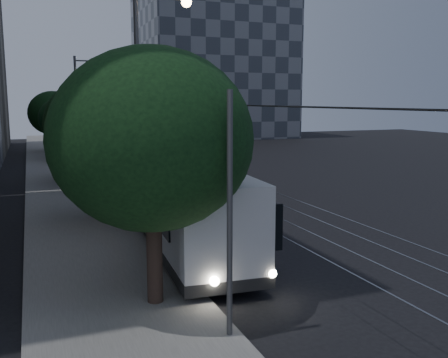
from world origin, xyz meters
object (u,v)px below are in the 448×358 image
Objects in this scene: car_white_b at (106,162)px; car_white_d at (98,147)px; streetlamp_near at (148,89)px; pickup_silver at (143,175)px; trolleybus at (179,200)px; streetlamp_far at (82,102)px; car_white_c at (95,155)px; car_white_a at (105,167)px.

car_white_d is (0.99, 12.52, 0.14)m from car_white_b.
car_white_b is at bearing 87.09° from streetlamp_near.
car_white_b is at bearing -118.02° from car_white_d.
streetlamp_near is (-2.08, -11.17, 5.40)m from pickup_silver.
trolleybus is at bearing -76.92° from pickup_silver.
streetlamp_near is 1.12× the size of streetlamp_far.
pickup_silver is at bearing -107.12° from car_white_c.
car_white_c is at bearing -122.59° from car_white_d.
car_white_c is 25.98m from streetlamp_near.
car_white_c is at bearing 105.16° from car_white_a.
car_white_c reaches higher than car_white_a.
car_white_d is at bearing 81.60° from car_white_b.
trolleybus is 13.53m from pickup_silver.
car_white_d is (1.40, 36.13, -1.02)m from trolleybus.
car_white_d is at bearing 91.31° from trolleybus.
pickup_silver is at bearing -88.29° from car_white_b.
streetlamp_near reaches higher than streetlamp_far.
car_white_a is 0.82× the size of car_white_b.
car_white_c is at bearing 88.37° from streetlamp_near.
streetlamp_near is at bearing -117.00° from car_white_d.
car_white_a is 0.79× the size of car_white_d.
pickup_silver reaches higher than car_white_a.
trolleybus is at bearing -86.92° from streetlamp_far.
car_white_b is (-0.99, 10.19, -0.21)m from pickup_silver.
car_white_c reaches higher than car_white_b.
car_white_a is at bearing -118.88° from car_white_d.
streetlamp_near is (-0.68, 2.25, 4.45)m from trolleybus.
trolleybus is 27.66m from car_white_c.
streetlamp_far is at bearing 91.61° from streetlamp_near.
streetlamp_far is at bearing 125.58° from car_white_a.
streetlamp_far is at bearing -126.09° from car_white_d.
car_white_b is at bearing -15.35° from streetlamp_far.
trolleybus reaches higher than car_white_d.
pickup_silver is at bearing -113.48° from car_white_d.
streetlamp_near reaches higher than car_white_b.
car_white_c is 8.59m from car_white_d.
pickup_silver is at bearing -75.80° from streetlamp_far.
streetlamp_near is at bearing 110.37° from trolleybus.
car_white_a is 0.38× the size of streetlamp_far.
streetlamp_near reaches higher than trolleybus.
car_white_d is at bearing 58.31° from car_white_c.
car_white_b is 4.05m from car_white_c.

